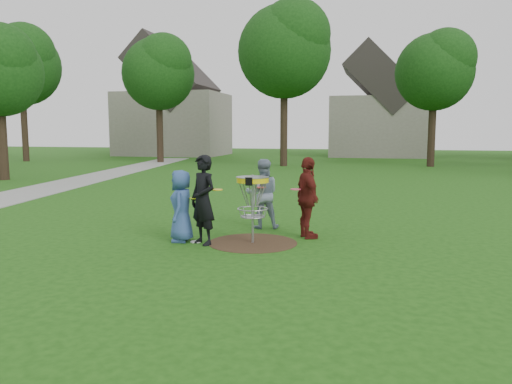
% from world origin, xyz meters
% --- Properties ---
extents(ground, '(100.00, 100.00, 0.00)m').
position_xyz_m(ground, '(0.00, 0.00, 0.00)').
color(ground, '#19470F').
rests_on(ground, ground).
extents(dirt_patch, '(1.80, 1.80, 0.01)m').
position_xyz_m(dirt_patch, '(0.00, 0.00, 0.00)').
color(dirt_patch, '#47331E').
rests_on(dirt_patch, ground).
extents(concrete_path, '(7.75, 39.92, 0.02)m').
position_xyz_m(concrete_path, '(-10.00, 8.00, 0.01)').
color(concrete_path, '#9E9E99').
rests_on(concrete_path, ground).
extents(player_blue, '(0.60, 0.80, 1.47)m').
position_xyz_m(player_blue, '(-1.45, -0.17, 0.73)').
color(player_blue, '#314F88').
rests_on(player_blue, ground).
extents(player_black, '(0.78, 0.72, 1.78)m').
position_xyz_m(player_black, '(-0.94, -0.31, 0.89)').
color(player_black, black).
rests_on(player_black, ground).
extents(player_grey, '(0.90, 0.78, 1.60)m').
position_xyz_m(player_grey, '(-0.13, 1.56, 0.80)').
color(player_grey, gray).
rests_on(player_grey, ground).
extents(player_maroon, '(0.84, 1.08, 1.71)m').
position_xyz_m(player_maroon, '(1.02, 0.71, 0.86)').
color(player_maroon, '#5D1A15').
rests_on(player_maroon, ground).
extents(disc_on_grass, '(0.22, 0.22, 0.02)m').
position_xyz_m(disc_on_grass, '(-1.15, -0.19, 0.01)').
color(disc_on_grass, silver).
rests_on(disc_on_grass, ground).
extents(disc_golf_basket, '(0.66, 0.67, 1.38)m').
position_xyz_m(disc_golf_basket, '(0.00, -0.00, 1.02)').
color(disc_golf_basket, '#9EA0A5').
rests_on(disc_golf_basket, ground).
extents(held_discs, '(2.18, 1.72, 0.21)m').
position_xyz_m(held_discs, '(-0.29, 0.37, 1.01)').
color(held_discs, '#B7D317').
rests_on(held_discs, ground).
extents(tree_row, '(51.20, 17.42, 9.90)m').
position_xyz_m(tree_row, '(0.44, 20.67, 6.21)').
color(tree_row, '#38281C').
rests_on(tree_row, ground).
extents(house_row, '(44.50, 10.65, 11.62)m').
position_xyz_m(house_row, '(4.78, 33.07, 4.14)').
color(house_row, gray).
rests_on(house_row, ground).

